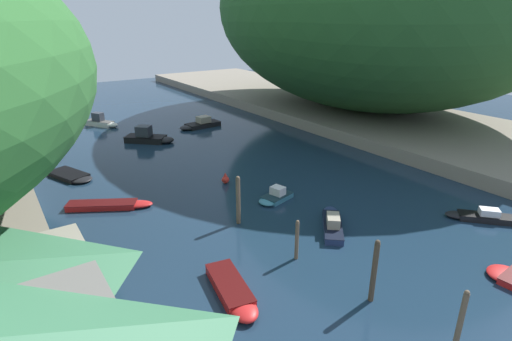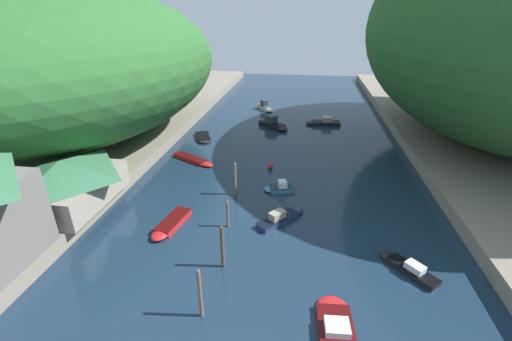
# 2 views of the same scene
# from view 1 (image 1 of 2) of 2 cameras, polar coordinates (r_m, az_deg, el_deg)

# --- Properties ---
(water_surface) EXTENTS (130.00, 130.00, 0.00)m
(water_surface) POSITION_cam_1_polar(r_m,az_deg,el_deg) (38.04, -4.22, -0.25)
(water_surface) COLOR #192D42
(water_surface) RESTS_ON ground
(right_bank) EXTENTS (22.00, 120.00, 1.39)m
(right_bank) POSITION_cam_1_polar(r_m,az_deg,el_deg) (55.65, 20.59, 6.10)
(right_bank) COLOR gray
(right_bank) RESTS_ON ground
(hillside_right) EXTENTS (36.69, 51.36, 27.38)m
(hillside_right) POSITION_cam_1_polar(r_m,az_deg,el_deg) (60.34, 15.99, 21.54)
(hillside_right) COLOR #285628
(hillside_right) RESTS_ON right_bank
(boat_near_quay) EXTENTS (5.53, 5.34, 1.92)m
(boat_near_quay) POSITION_cam_1_polar(r_m,az_deg,el_deg) (48.71, -14.93, 4.59)
(boat_near_quay) COLOR black
(boat_near_quay) RESTS_ON water_surface
(boat_mid_channel) EXTENTS (3.40, 2.23, 1.08)m
(boat_mid_channel) POSITION_cam_1_polar(r_m,az_deg,el_deg) (32.08, 2.71, -3.78)
(boat_mid_channel) COLOR teal
(boat_mid_channel) RESTS_ON water_surface
(boat_cabin_cruiser) EXTENTS (2.37, 5.22, 0.58)m
(boat_cabin_cruiser) POSITION_cam_1_polar(r_m,az_deg,el_deg) (21.89, -3.23, -17.04)
(boat_cabin_cruiser) COLOR red
(boat_cabin_cruiser) RESTS_ON water_surface
(boat_red_skiff) EXTENTS (4.00, 4.24, 0.94)m
(boat_red_skiff) POSITION_cam_1_polar(r_m,az_deg,el_deg) (33.33, 29.31, -5.71)
(boat_red_skiff) COLOR black
(boat_red_skiff) RESTS_ON water_surface
(boat_yellow_tender) EXTENTS (6.25, 4.37, 0.45)m
(boat_yellow_tender) POSITION_cam_1_polar(r_m,az_deg,el_deg) (32.90, -19.83, -4.63)
(boat_yellow_tender) COLOR red
(boat_yellow_tender) RESTS_ON water_surface
(boat_navy_launch) EXTENTS (3.62, 5.32, 0.39)m
(boat_navy_launch) POSITION_cam_1_polar(r_m,az_deg,el_deg) (40.24, -24.77, -0.72)
(boat_navy_launch) COLOR black
(boat_navy_launch) RESTS_ON water_surface
(boat_open_rowboat) EXTENTS (3.83, 4.97, 1.79)m
(boat_open_rowboat) POSITION_cam_1_polar(r_m,az_deg,el_deg) (58.07, -21.14, 6.44)
(boat_open_rowboat) COLOR silver
(boat_open_rowboat) RESTS_ON water_surface
(boat_white_cruiser) EXTENTS (5.83, 2.47, 1.39)m
(boat_white_cruiser) POSITION_cam_1_polar(r_m,az_deg,el_deg) (54.18, -8.09, 6.56)
(boat_white_cruiser) COLOR black
(boat_white_cruiser) RESTS_ON water_surface
(boat_small_dinghy) EXTENTS (4.37, 4.79, 1.17)m
(boat_small_dinghy) POSITION_cam_1_polar(r_m,az_deg,el_deg) (28.71, 10.83, -7.25)
(boat_small_dinghy) COLOR navy
(boat_small_dinghy) RESTS_ON water_surface
(mooring_post_nearest) EXTENTS (0.24, 0.24, 3.70)m
(mooring_post_nearest) POSITION_cam_1_polar(r_m,az_deg,el_deg) (19.51, 27.02, -19.34)
(mooring_post_nearest) COLOR brown
(mooring_post_nearest) RESTS_ON water_surface
(mooring_post_second) EXTENTS (0.28, 0.28, 3.59)m
(mooring_post_second) POSITION_cam_1_polar(r_m,az_deg,el_deg) (21.62, 16.53, -13.57)
(mooring_post_second) COLOR #4C3D2D
(mooring_post_second) RESTS_ON water_surface
(mooring_post_middle) EXTENTS (0.23, 0.23, 2.63)m
(mooring_post_middle) POSITION_cam_1_polar(r_m,az_deg,el_deg) (24.38, 5.86, -9.80)
(mooring_post_middle) COLOR brown
(mooring_post_middle) RESTS_ON water_surface
(mooring_post_fourth) EXTENTS (0.31, 0.31, 3.61)m
(mooring_post_fourth) POSITION_cam_1_polar(r_m,az_deg,el_deg) (28.05, -2.56, -4.22)
(mooring_post_fourth) COLOR brown
(mooring_post_fourth) RESTS_ON water_surface
(channel_buoy_near) EXTENTS (0.67, 0.67, 1.01)m
(channel_buoy_near) POSITION_cam_1_polar(r_m,az_deg,el_deg) (35.40, -4.39, -1.24)
(channel_buoy_near) COLOR red
(channel_buoy_near) RESTS_ON water_surface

